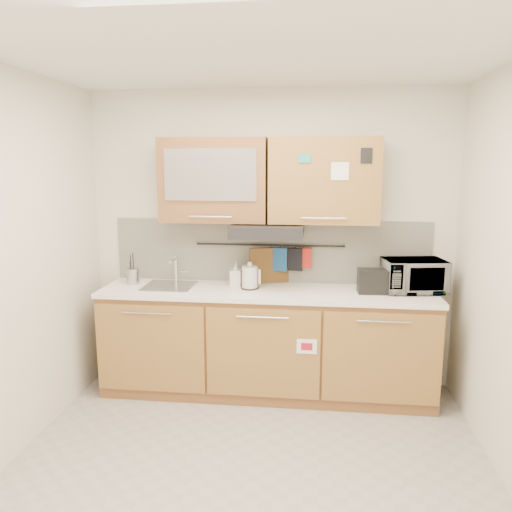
# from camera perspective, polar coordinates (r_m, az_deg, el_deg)

# --- Properties ---
(floor) EXTENTS (3.20, 3.20, 0.00)m
(floor) POSITION_cam_1_polar(r_m,az_deg,el_deg) (3.51, -0.88, -23.64)
(floor) COLOR #9E9993
(floor) RESTS_ON ground
(ceiling) EXTENTS (3.20, 3.20, 0.00)m
(ceiling) POSITION_cam_1_polar(r_m,az_deg,el_deg) (2.97, -1.03, 22.76)
(ceiling) COLOR white
(ceiling) RESTS_ON wall_back
(wall_back) EXTENTS (3.20, 0.00, 3.20)m
(wall_back) POSITION_cam_1_polar(r_m,az_deg,el_deg) (4.44, 1.62, 1.86)
(wall_back) COLOR silver
(wall_back) RESTS_ON ground
(base_cabinet) EXTENTS (2.80, 0.64, 0.88)m
(base_cabinet) POSITION_cam_1_polar(r_m,az_deg,el_deg) (4.38, 1.20, -10.41)
(base_cabinet) COLOR brown
(base_cabinet) RESTS_ON floor
(countertop) EXTENTS (2.82, 0.62, 0.04)m
(countertop) POSITION_cam_1_polar(r_m,az_deg,el_deg) (4.22, 1.22, -4.14)
(countertop) COLOR white
(countertop) RESTS_ON base_cabinet
(backsplash) EXTENTS (2.80, 0.02, 0.56)m
(backsplash) POSITION_cam_1_polar(r_m,az_deg,el_deg) (4.45, 1.60, 0.57)
(backsplash) COLOR silver
(backsplash) RESTS_ON countertop
(upper_cabinets) EXTENTS (1.82, 0.37, 0.70)m
(upper_cabinets) POSITION_cam_1_polar(r_m,az_deg,el_deg) (4.22, 1.38, 8.64)
(upper_cabinets) COLOR brown
(upper_cabinets) RESTS_ON wall_back
(range_hood) EXTENTS (0.60, 0.46, 0.10)m
(range_hood) POSITION_cam_1_polar(r_m,az_deg,el_deg) (4.18, 1.33, 2.97)
(range_hood) COLOR black
(range_hood) RESTS_ON upper_cabinets
(sink) EXTENTS (0.42, 0.40, 0.26)m
(sink) POSITION_cam_1_polar(r_m,az_deg,el_deg) (4.39, -9.86, -3.39)
(sink) COLOR silver
(sink) RESTS_ON countertop
(utensil_rail) EXTENTS (1.30, 0.02, 0.02)m
(utensil_rail) POSITION_cam_1_polar(r_m,az_deg,el_deg) (4.40, 1.56, 1.25)
(utensil_rail) COLOR black
(utensil_rail) RESTS_ON backsplash
(utensil_crock) EXTENTS (0.11, 0.11, 0.28)m
(utensil_crock) POSITION_cam_1_polar(r_m,az_deg,el_deg) (4.54, -13.88, -2.23)
(utensil_crock) COLOR #A9A8AD
(utensil_crock) RESTS_ON countertop
(kettle) EXTENTS (0.17, 0.15, 0.23)m
(kettle) POSITION_cam_1_polar(r_m,az_deg,el_deg) (4.24, -0.70, -2.54)
(kettle) COLOR silver
(kettle) RESTS_ON countertop
(toaster) EXTENTS (0.27, 0.17, 0.20)m
(toaster) POSITION_cam_1_polar(r_m,az_deg,el_deg) (4.21, 13.33, -2.79)
(toaster) COLOR black
(toaster) RESTS_ON countertop
(microwave) EXTENTS (0.54, 0.41, 0.27)m
(microwave) POSITION_cam_1_polar(r_m,az_deg,el_deg) (4.33, 17.57, -2.16)
(microwave) COLOR #999999
(microwave) RESTS_ON countertop
(soap_bottle) EXTENTS (0.10, 0.10, 0.21)m
(soap_bottle) POSITION_cam_1_polar(r_m,az_deg,el_deg) (4.33, -2.30, -2.07)
(soap_bottle) COLOR #999999
(soap_bottle) RESTS_ON countertop
(cutting_board) EXTENTS (0.37, 0.16, 0.47)m
(cutting_board) POSITION_cam_1_polar(r_m,az_deg,el_deg) (4.44, 1.66, -2.06)
(cutting_board) COLOR brown
(cutting_board) RESTS_ON utensil_rail
(oven_mitt) EXTENTS (0.13, 0.04, 0.21)m
(oven_mitt) POSITION_cam_1_polar(r_m,az_deg,el_deg) (4.40, 2.78, -0.40)
(oven_mitt) COLOR #1D4C87
(oven_mitt) RESTS_ON utensil_rail
(dark_pouch) EXTENTS (0.13, 0.06, 0.20)m
(dark_pouch) POSITION_cam_1_polar(r_m,az_deg,el_deg) (4.39, 4.50, -0.39)
(dark_pouch) COLOR black
(dark_pouch) RESTS_ON utensil_rail
(pot_holder) EXTENTS (0.14, 0.03, 0.17)m
(pot_holder) POSITION_cam_1_polar(r_m,az_deg,el_deg) (4.39, 5.46, -0.24)
(pot_holder) COLOR #B02217
(pot_holder) RESTS_ON utensil_rail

